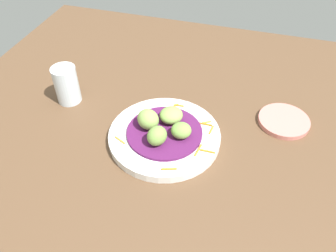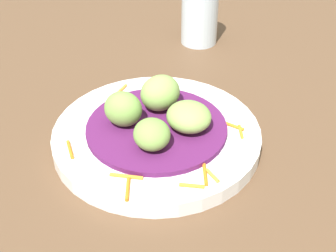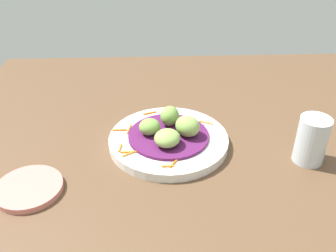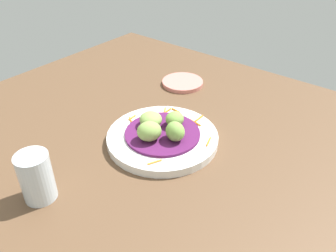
% 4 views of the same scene
% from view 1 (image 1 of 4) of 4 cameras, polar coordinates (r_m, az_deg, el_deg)
% --- Properties ---
extents(table_surface, '(1.10, 1.10, 0.02)m').
position_cam_1_polar(table_surface, '(0.84, -2.41, -0.30)').
color(table_surface, brown).
rests_on(table_surface, ground).
extents(main_plate, '(0.26, 0.26, 0.02)m').
position_cam_1_polar(main_plate, '(0.79, -0.58, -1.70)').
color(main_plate, white).
rests_on(main_plate, table_surface).
extents(cabbage_bed, '(0.17, 0.17, 0.01)m').
position_cam_1_polar(cabbage_bed, '(0.78, -0.59, -1.02)').
color(cabbage_bed, '#51194C').
rests_on(cabbage_bed, main_plate).
extents(carrot_garnish, '(0.22, 0.23, 0.00)m').
position_cam_1_polar(carrot_garnish, '(0.78, 2.84, -1.19)').
color(carrot_garnish, orange).
rests_on(carrot_garnish, main_plate).
extents(guac_scoop_left, '(0.07, 0.07, 0.04)m').
position_cam_1_polar(guac_scoop_left, '(0.78, -3.34, 1.13)').
color(guac_scoop_left, '#84A851').
rests_on(guac_scoop_left, cabbage_bed).
extents(guac_scoop_center, '(0.06, 0.06, 0.04)m').
position_cam_1_polar(guac_scoop_center, '(0.74, -1.85, -1.64)').
color(guac_scoop_center, '#759E47').
rests_on(guac_scoop_center, cabbage_bed).
extents(guac_scoop_right, '(0.05, 0.05, 0.03)m').
position_cam_1_polar(guac_scoop_right, '(0.76, 2.20, -0.74)').
color(guac_scoop_right, '#759E47').
rests_on(guac_scoop_right, cabbage_bed).
extents(guac_scoop_back, '(0.08, 0.08, 0.03)m').
position_cam_1_polar(guac_scoop_back, '(0.80, 0.55, 1.87)').
color(guac_scoop_back, '#84A851').
rests_on(guac_scoop_back, cabbage_bed).
extents(side_plate_small, '(0.12, 0.12, 0.01)m').
position_cam_1_polar(side_plate_small, '(0.88, 18.73, 0.81)').
color(side_plate_small, tan).
rests_on(side_plate_small, table_surface).
extents(water_glass, '(0.06, 0.06, 0.10)m').
position_cam_1_polar(water_glass, '(0.91, -16.55, 6.62)').
color(water_glass, silver).
rests_on(water_glass, table_surface).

